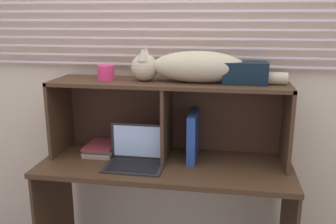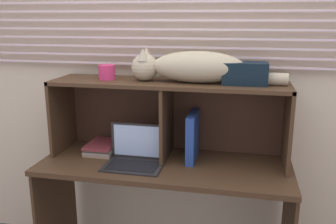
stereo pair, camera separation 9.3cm
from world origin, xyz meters
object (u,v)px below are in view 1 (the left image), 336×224
book_stack (102,148)px  small_basket (106,73)px  laptop (136,157)px  binder_upright (193,136)px  storage_box (245,73)px  cat (191,67)px

book_stack → small_basket: bearing=1.1°
book_stack → laptop: bearing=-30.4°
book_stack → small_basket: small_basket is taller
binder_upright → laptop: bearing=-154.0°
book_stack → small_basket: (0.05, 0.00, 0.48)m
storage_box → cat: bearing=180.0°
small_basket → storage_box: bearing=0.0°
binder_upright → small_basket: small_basket is taller
binder_upright → storage_box: (0.29, 0.00, 0.39)m
cat → storage_box: 0.30m
laptop → binder_upright: (0.31, 0.15, 0.10)m
laptop → storage_box: (0.60, 0.15, 0.48)m
laptop → cat: bearing=27.3°
binder_upright → storage_box: size_ratio=1.16×
cat → binder_upright: bearing=0.0°
binder_upright → book_stack: (-0.57, -0.00, -0.11)m
laptop → book_stack: bearing=149.6°
cat → laptop: (-0.30, -0.15, -0.51)m
binder_upright → storage_box: storage_box is taller
cat → storage_box: cat is taller
storage_box → book_stack: bearing=-179.9°
cat → small_basket: bearing=180.0°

